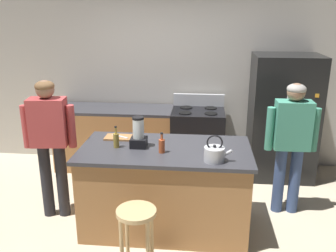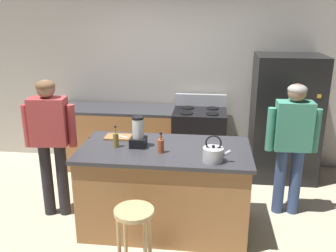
# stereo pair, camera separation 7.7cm
# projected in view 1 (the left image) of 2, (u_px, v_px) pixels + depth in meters

# --- Properties ---
(ground_plane) EXTENTS (14.00, 14.00, 0.00)m
(ground_plane) POSITION_uv_depth(u_px,v_px,m) (165.00, 225.00, 4.18)
(ground_plane) COLOR beige
(back_wall) EXTENTS (8.00, 0.10, 2.70)m
(back_wall) POSITION_uv_depth(u_px,v_px,m) (179.00, 77.00, 5.61)
(back_wall) COLOR #BCB7AD
(back_wall) RESTS_ON ground_plane
(kitchen_island) EXTENTS (1.81, 0.94, 0.94)m
(kitchen_island) POSITION_uv_depth(u_px,v_px,m) (165.00, 188.00, 4.03)
(kitchen_island) COLOR #9E6B3D
(kitchen_island) RESTS_ON ground_plane
(back_counter_run) EXTENTS (2.00, 0.64, 0.94)m
(back_counter_run) POSITION_uv_depth(u_px,v_px,m) (124.00, 138.00, 5.57)
(back_counter_run) COLOR #9E6B3D
(back_counter_run) RESTS_ON ground_plane
(refrigerator) EXTENTS (0.90, 0.73, 1.76)m
(refrigerator) POSITION_uv_depth(u_px,v_px,m) (283.00, 118.00, 5.19)
(refrigerator) COLOR black
(refrigerator) RESTS_ON ground_plane
(stove_range) EXTENTS (0.76, 0.65, 1.12)m
(stove_range) POSITION_uv_depth(u_px,v_px,m) (197.00, 141.00, 5.44)
(stove_range) COLOR black
(stove_range) RESTS_ON ground_plane
(person_by_island_left) EXTENTS (0.60, 0.26, 1.62)m
(person_by_island_left) POSITION_uv_depth(u_px,v_px,m) (50.00, 136.00, 4.11)
(person_by_island_left) COLOR #26262B
(person_by_island_left) RESTS_ON ground_plane
(person_by_sink_right) EXTENTS (0.59, 0.23, 1.57)m
(person_by_sink_right) POSITION_uv_depth(u_px,v_px,m) (291.00, 137.00, 4.20)
(person_by_sink_right) COLOR #384C7A
(person_by_sink_right) RESTS_ON ground_plane
(bar_stool) EXTENTS (0.36, 0.36, 0.65)m
(bar_stool) POSITION_uv_depth(u_px,v_px,m) (137.00, 224.00, 3.30)
(bar_stool) COLOR tan
(bar_stool) RESTS_ON ground_plane
(blender_appliance) EXTENTS (0.17, 0.17, 0.33)m
(blender_appliance) POSITION_uv_depth(u_px,v_px,m) (139.00, 134.00, 3.89)
(blender_appliance) COLOR black
(blender_appliance) RESTS_ON kitchen_island
(bottle_vinegar) EXTENTS (0.06, 0.06, 0.24)m
(bottle_vinegar) POSITION_uv_depth(u_px,v_px,m) (116.00, 140.00, 3.88)
(bottle_vinegar) COLOR olive
(bottle_vinegar) RESTS_ON kitchen_island
(bottle_cooking_sauce) EXTENTS (0.06, 0.06, 0.22)m
(bottle_cooking_sauce) POSITION_uv_depth(u_px,v_px,m) (162.00, 145.00, 3.75)
(bottle_cooking_sauce) COLOR #B24C26
(bottle_cooking_sauce) RESTS_ON kitchen_island
(tea_kettle) EXTENTS (0.28, 0.20, 0.27)m
(tea_kettle) POSITION_uv_depth(u_px,v_px,m) (214.00, 154.00, 3.54)
(tea_kettle) COLOR #B7BABF
(tea_kettle) RESTS_ON kitchen_island
(cutting_board) EXTENTS (0.30, 0.20, 0.02)m
(cutting_board) POSITION_uv_depth(u_px,v_px,m) (118.00, 137.00, 4.18)
(cutting_board) COLOR #9E6B3D
(cutting_board) RESTS_ON kitchen_island
(chef_knife) EXTENTS (0.21, 0.13, 0.01)m
(chef_knife) POSITION_uv_depth(u_px,v_px,m) (120.00, 136.00, 4.18)
(chef_knife) COLOR #B7BABF
(chef_knife) RESTS_ON cutting_board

